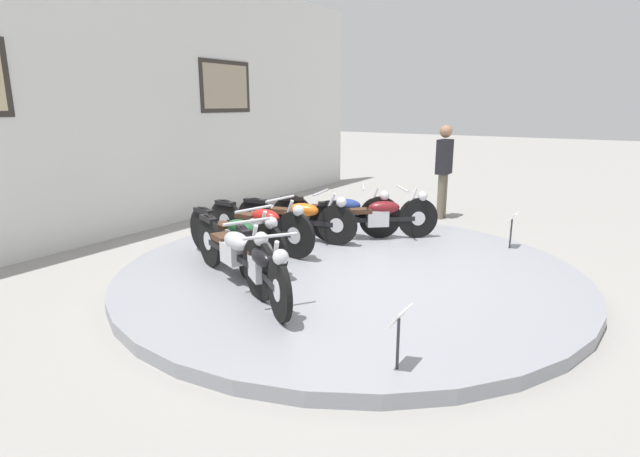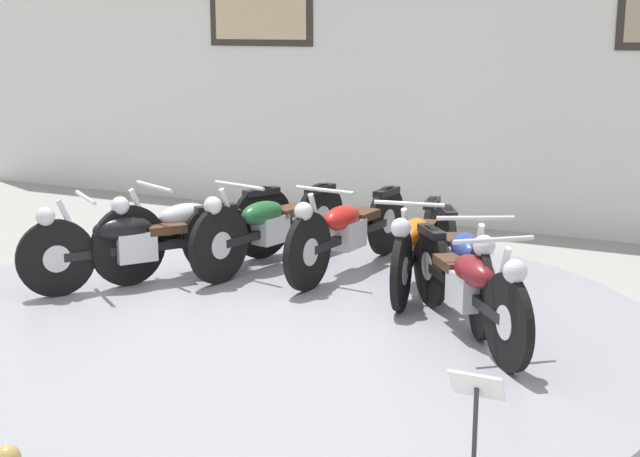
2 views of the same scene
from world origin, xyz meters
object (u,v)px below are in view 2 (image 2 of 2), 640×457
Objects in this scene: motorcycle_green at (270,224)px; info_placard_front_centre at (476,399)px; motorcycle_orange at (417,242)px; motorcycle_red at (347,229)px; motorcycle_blue at (463,259)px; motorcycle_black at (135,241)px; motorcycle_silver at (195,227)px; motorcycle_maroon at (468,283)px.

info_placard_front_centre is (2.67, -2.79, -0.02)m from motorcycle_green.
motorcycle_orange is at bearing -0.13° from motorcycle_green.
motorcycle_green reaches higher than motorcycle_red.
info_placard_front_centre is at bearing -46.26° from motorcycle_green.
motorcycle_black is at bearing -167.69° from motorcycle_blue.
motorcycle_silver is 1.31m from motorcycle_red.
motorcycle_silver reaches higher than motorcycle_black.
motorcycle_red is (1.18, 0.56, -0.01)m from motorcycle_silver.
motorcycle_orange is (1.36, -0.00, -0.02)m from motorcycle_green.
motorcycle_red is 0.70m from motorcycle_orange.
motorcycle_orange is at bearing 126.61° from motorcycle_maroon.
motorcycle_maroon is at bearing -12.27° from motorcycle_silver.
motorcycle_orange is 3.78× the size of info_placard_front_centre.
motorcycle_maroon is (2.08, -0.97, -0.01)m from motorcycle_green.
motorcycle_silver is 2.65m from motorcycle_maroon.
motorcycle_maroon is (1.40, -1.12, -0.01)m from motorcycle_red.
motorcycle_orange is (0.68, -0.15, -0.01)m from motorcycle_red.
motorcycle_maroon is (2.59, -0.56, -0.02)m from motorcycle_silver.
motorcycle_black and motorcycle_maroon have the same top height.
motorcycle_maroon reaches higher than motorcycle_orange.
motorcycle_blue is (2.38, 0.00, -0.01)m from motorcycle_silver.
motorcycle_silver is 2.38m from motorcycle_blue.
motorcycle_black is 0.60m from motorcycle_silver.
motorcycle_orange is (1.87, 0.40, -0.02)m from motorcycle_silver.
motorcycle_green is 3.86m from info_placard_front_centre.
motorcycle_black is 0.85× the size of motorcycle_orange.
motorcycle_red is at bearing 155.07° from motorcycle_blue.
motorcycle_blue is (1.20, -0.56, 0.00)m from motorcycle_red.
motorcycle_blue is (1.87, -0.41, -0.00)m from motorcycle_green.
motorcycle_silver reaches higher than motorcycle_blue.
motorcycle_green is 3.84× the size of info_placard_front_centre.
motorcycle_red reaches higher than info_placard_front_centre.
motorcycle_orange is 1.21m from motorcycle_maroon.
motorcycle_black is at bearing -141.16° from motorcycle_red.
motorcycle_silver is 0.65m from motorcycle_green.
motorcycle_silver is at bearing -154.86° from motorcycle_red.
motorcycle_black is at bearing -179.96° from motorcycle_maroon.
motorcycle_green is 0.99× the size of motorcycle_red.
motorcycle_red is 1.11× the size of motorcycle_blue.
motorcycle_maroon reaches higher than info_placard_front_centre.
motorcycle_green reaches higher than motorcycle_black.
motorcycle_blue reaches higher than motorcycle_black.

